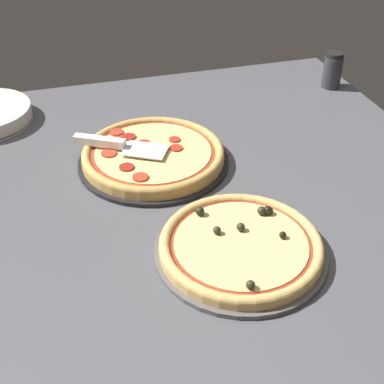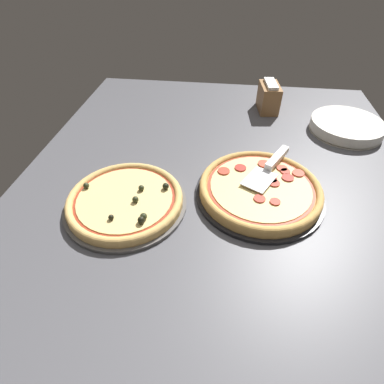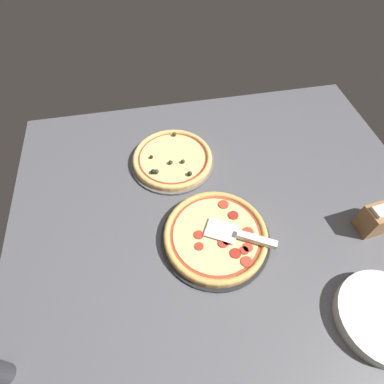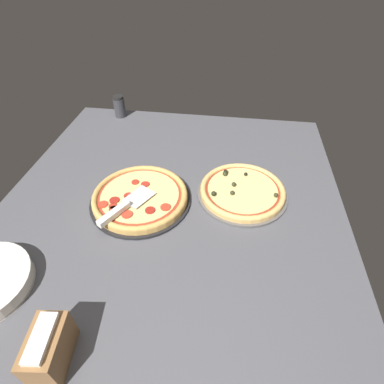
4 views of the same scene
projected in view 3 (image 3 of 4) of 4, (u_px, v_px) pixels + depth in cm
name	position (u px, v px, depth cm)	size (l,w,h in cm)	color
ground_plane	(222.00, 211.00, 107.56)	(147.90, 122.64, 3.60)	#4C4C51
pizza_pan_front	(215.00, 238.00, 98.75)	(36.06, 36.06, 1.00)	black
pizza_front	(216.00, 235.00, 97.04)	(33.89, 33.89, 3.07)	tan
pizza_pan_back	(173.00, 161.00, 118.69)	(33.11, 33.11, 1.00)	#565451
pizza_back	(172.00, 158.00, 117.25)	(31.13, 31.13, 3.71)	#DBAD60
serving_spatula	(248.00, 237.00, 94.01)	(22.01, 15.09, 2.00)	silver
plate_stack	(383.00, 317.00, 82.64)	(25.75, 25.75, 4.20)	silver
napkin_holder	(381.00, 218.00, 97.49)	(13.26, 8.60, 11.61)	olive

